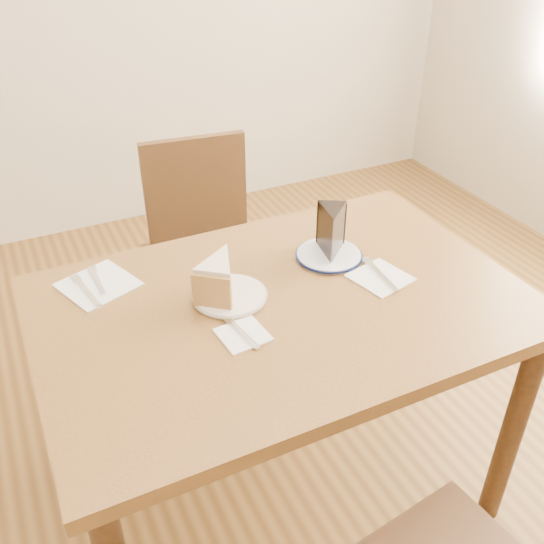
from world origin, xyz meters
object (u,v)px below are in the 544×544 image
Objects in this scene: chair_far at (208,255)px; chocolate_cake at (332,234)px; plate_navy at (329,255)px; table at (282,331)px; plate_cream at (230,296)px; carrot_cake at (220,276)px.

chair_far is 0.67m from chocolate_cake.
chair_far is 5.00× the size of plate_navy.
chocolate_cake reaches higher than chair_far.
table is at bearing 59.64° from chocolate_cake.
chair_far reaches higher than plate_navy.
chair_far reaches higher than plate_cream.
chocolate_cake is at bearing 44.42° from carrot_cake.
chocolate_cake reaches higher than table.
table is 0.30m from chocolate_cake.
table is 0.70m from chair_far.
chair_far is at bearing 106.12° from plate_navy.
table is at bearing -148.77° from plate_navy.
plate_cream reaches higher than table.
carrot_cake reaches higher than table.
chocolate_cake is at bearing 112.76° from chair_far.
plate_navy is 1.35× the size of carrot_cake.
chocolate_cake is (0.21, 0.12, 0.17)m from table.
plate_cream is at bearing -169.58° from plate_navy.
table is 1.36× the size of chair_far.
plate_navy is at bearing 31.23° from table.
carrot_cake is (-0.33, -0.03, 0.05)m from plate_navy.
carrot_cake is 0.34m from chocolate_cake.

